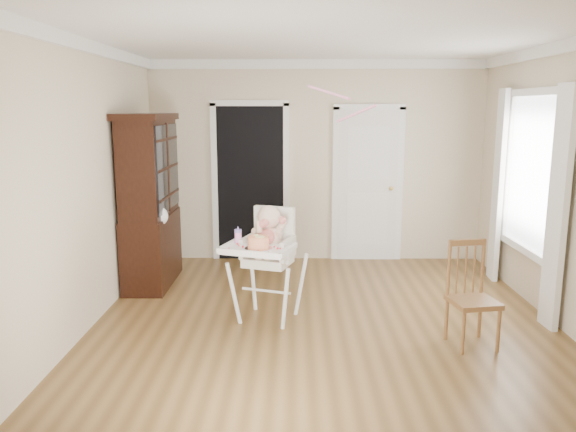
{
  "coord_description": "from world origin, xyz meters",
  "views": [
    {
      "loc": [
        -0.29,
        -5.13,
        2.07
      ],
      "look_at": [
        -0.36,
        0.09,
        1.07
      ],
      "focal_mm": 35.0,
      "sensor_mm": 36.0,
      "label": 1
    }
  ],
  "objects_px": {
    "china_cabinet": "(150,201)",
    "dining_chair": "(472,298)",
    "high_chair": "(268,251)",
    "cake": "(259,242)",
    "sippy_cup": "(238,236)"
  },
  "relations": [
    {
      "from": "sippy_cup",
      "to": "dining_chair",
      "type": "distance_m",
      "value": 2.22
    },
    {
      "from": "high_chair",
      "to": "cake",
      "type": "xyz_separation_m",
      "value": [
        -0.07,
        -0.26,
        0.15
      ]
    },
    {
      "from": "high_chair",
      "to": "cake",
      "type": "relative_size",
      "value": 4.36
    },
    {
      "from": "high_chair",
      "to": "dining_chair",
      "type": "height_order",
      "value": "high_chair"
    },
    {
      "from": "china_cabinet",
      "to": "dining_chair",
      "type": "relative_size",
      "value": 2.17
    },
    {
      "from": "high_chair",
      "to": "china_cabinet",
      "type": "xyz_separation_m",
      "value": [
        -1.43,
        1.15,
        0.31
      ]
    },
    {
      "from": "cake",
      "to": "dining_chair",
      "type": "xyz_separation_m",
      "value": [
        1.9,
        -0.33,
        -0.42
      ]
    },
    {
      "from": "cake",
      "to": "dining_chair",
      "type": "bearing_deg",
      "value": -9.79
    },
    {
      "from": "high_chair",
      "to": "sippy_cup",
      "type": "xyz_separation_m",
      "value": [
        -0.28,
        -0.04,
        0.16
      ]
    },
    {
      "from": "dining_chair",
      "to": "cake",
      "type": "bearing_deg",
      "value": 160.02
    },
    {
      "from": "sippy_cup",
      "to": "china_cabinet",
      "type": "bearing_deg",
      "value": 134.1
    },
    {
      "from": "china_cabinet",
      "to": "dining_chair",
      "type": "xyz_separation_m",
      "value": [
        3.25,
        -1.74,
        -0.58
      ]
    },
    {
      "from": "high_chair",
      "to": "dining_chair",
      "type": "distance_m",
      "value": 1.94
    },
    {
      "from": "high_chair",
      "to": "dining_chair",
      "type": "bearing_deg",
      "value": 0.41
    },
    {
      "from": "dining_chair",
      "to": "high_chair",
      "type": "bearing_deg",
      "value": 151.93
    }
  ]
}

